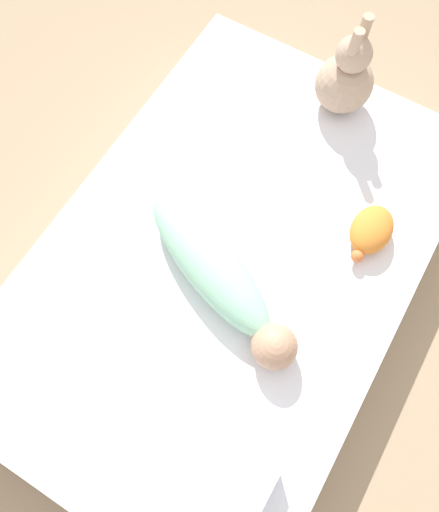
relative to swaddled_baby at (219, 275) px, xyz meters
name	(u,v)px	position (x,y,z in m)	size (l,w,h in m)	color
ground_plane	(228,277)	(-0.09, -0.02, -0.27)	(12.00, 12.00, 0.00)	#9E8466
bed_mattress	(229,267)	(-0.09, -0.02, -0.17)	(1.57, 1.03, 0.21)	white
swaddled_baby	(219,275)	(0.00, 0.00, 0.00)	(0.35, 0.60, 0.13)	#99D6B2
pillow	(181,487)	(0.51, 0.20, -0.02)	(0.32, 0.37, 0.09)	white
bunny_plush	(346,78)	(-0.74, 0.02, 0.05)	(0.18, 0.18, 0.33)	tan
turtle_plush	(371,230)	(-0.35, 0.31, -0.02)	(0.19, 0.12, 0.09)	orange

